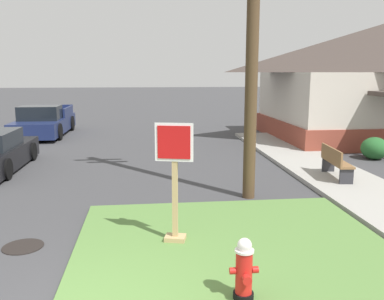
# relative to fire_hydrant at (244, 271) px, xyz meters

# --- Properties ---
(grass_corner_patch) EXTENTS (5.45, 5.27, 0.08)m
(grass_corner_patch) POSITION_rel_fire_hydrant_xyz_m (0.24, 1.52, -0.43)
(grass_corner_patch) COLOR #567F3D
(grass_corner_patch) RESTS_ON ground
(sidewalk_strip) EXTENTS (2.20, 17.39, 0.12)m
(sidewalk_strip) POSITION_rel_fire_hydrant_xyz_m (4.16, 5.87, -0.41)
(sidewalk_strip) COLOR #9E9B93
(sidewalk_strip) RESTS_ON ground
(fire_hydrant) EXTENTS (0.38, 0.34, 0.84)m
(fire_hydrant) POSITION_rel_fire_hydrant_xyz_m (0.00, 0.00, 0.00)
(fire_hydrant) COLOR black
(fire_hydrant) RESTS_ON grass_corner_patch
(stop_sign) EXTENTS (0.64, 0.36, 2.10)m
(stop_sign) POSITION_rel_fire_hydrant_xyz_m (-0.76, 2.02, 0.60)
(stop_sign) COLOR tan
(stop_sign) RESTS_ON grass_corner_patch
(manhole_cover) EXTENTS (0.70, 0.70, 0.02)m
(manhole_cover) POSITION_rel_fire_hydrant_xyz_m (-3.42, 2.21, -0.47)
(manhole_cover) COLOR black
(manhole_cover) RESTS_ON ground
(pickup_truck_navy) EXTENTS (2.19, 5.31, 1.48)m
(pickup_truck_navy) POSITION_rel_fire_hydrant_xyz_m (-6.07, 15.61, 0.14)
(pickup_truck_navy) COLOR #19234C
(pickup_truck_navy) RESTS_ON ground
(street_bench) EXTENTS (0.56, 1.60, 0.85)m
(street_bench) POSITION_rel_fire_hydrant_xyz_m (3.99, 5.83, 0.11)
(street_bench) COLOR brown
(street_bench) RESTS_ON sidewalk_strip
(shrub_near_porch) EXTENTS (0.93, 0.93, 0.78)m
(shrub_near_porch) POSITION_rel_fire_hydrant_xyz_m (6.74, 8.56, -0.08)
(shrub_near_porch) COLOR #255C2A
(shrub_near_porch) RESTS_ON ground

